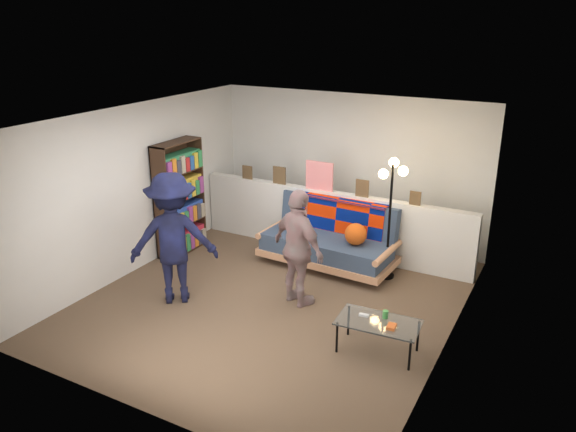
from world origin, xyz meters
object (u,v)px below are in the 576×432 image
Objects in this scene: futon_sofa at (331,239)px; bookshelf at (180,202)px; floor_lamp at (392,195)px; person_left at (173,238)px; person_right at (299,248)px; coffee_table at (379,324)px.

futon_sofa is 1.15× the size of bookshelf.
person_left is at bearing -138.09° from floor_lamp.
person_left is (0.94, -1.31, 0.04)m from bookshelf.
person_right is at bearing -15.02° from bookshelf.
coffee_table is at bearing -179.63° from person_right.
futon_sofa is 2.35m from coffee_table.
person_right is at bearing 155.99° from coffee_table.
floor_lamp reaches higher than coffee_table.
futon_sofa reaches higher than coffee_table.
floor_lamp is (3.15, 0.67, 0.40)m from bookshelf.
floor_lamp is 1.58m from person_right.
futon_sofa is at bearing 127.29° from coffee_table.
floor_lamp is at bearing -174.06° from person_left.
person_left is (-2.21, -1.98, -0.36)m from floor_lamp.
bookshelf reaches higher than coffee_table.
person_left is at bearing -178.15° from coffee_table.
futon_sofa is 1.35m from person_right.
bookshelf is 1.15× the size of person_right.
floor_lamp is at bearing 1.46° from futon_sofa.
bookshelf is at bearing -167.98° from floor_lamp.
futon_sofa is at bearing -178.54° from floor_lamp.
coffee_table is at bearing -73.94° from floor_lamp.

